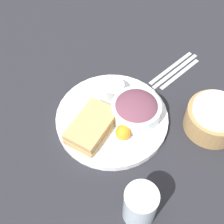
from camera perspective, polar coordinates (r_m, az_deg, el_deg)
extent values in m
plane|color=#232328|center=(0.87, 0.00, -1.55)|extent=(4.00, 4.00, 0.00)
cylinder|color=white|center=(0.86, 0.00, -1.17)|extent=(0.31, 0.31, 0.02)
cube|color=tan|center=(0.82, -3.67, -3.16)|extent=(0.16, 0.11, 0.02)
cube|color=#6BB24C|center=(0.81, -3.71, -2.70)|extent=(0.15, 0.11, 0.01)
cube|color=tan|center=(0.80, -3.76, -2.22)|extent=(0.16, 0.11, 0.02)
cylinder|color=silver|center=(0.84, 4.41, 0.30)|extent=(0.13, 0.13, 0.05)
ellipsoid|color=brown|center=(0.83, 4.47, 0.80)|extent=(0.12, 0.12, 0.05)
cylinder|color=#B7B7BC|center=(0.89, 0.23, 4.15)|extent=(0.06, 0.06, 0.04)
sphere|color=orange|center=(0.80, 2.04, -3.78)|extent=(0.04, 0.04, 0.04)
cylinder|color=silver|center=(0.71, 5.14, -16.63)|extent=(0.07, 0.07, 0.11)
cylinder|color=#997547|center=(0.88, 18.05, -1.24)|extent=(0.15, 0.15, 0.07)
cylinder|color=white|center=(0.85, 18.73, 0.31)|extent=(0.13, 0.13, 0.01)
cube|color=#B2B2B7|center=(1.01, 10.75, 7.97)|extent=(0.20, 0.03, 0.01)
cube|color=#B2B2B7|center=(1.01, 11.53, 7.41)|extent=(0.21, 0.03, 0.01)
cube|color=#B2B2B7|center=(1.00, 12.31, 6.85)|extent=(0.18, 0.03, 0.01)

